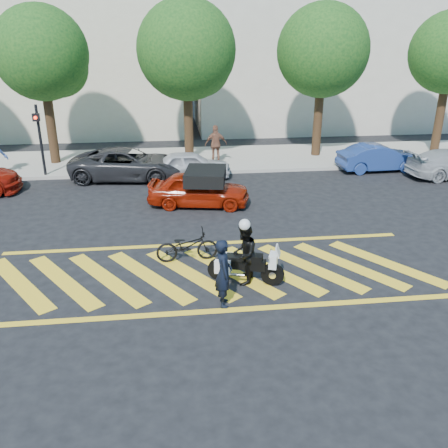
{
  "coord_description": "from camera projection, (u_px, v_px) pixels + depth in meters",
  "views": [
    {
      "loc": [
        -1.04,
        -11.3,
        6.02
      ],
      "look_at": [
        0.41,
        0.86,
        1.05
      ],
      "focal_mm": 38.0,
      "sensor_mm": 36.0,
      "label": 1
    }
  ],
  "objects": [
    {
      "name": "building_left",
      "position": [
        51.0,
        50.0,
        29.34
      ],
      "size": [
        16.0,
        8.0,
        10.0
      ],
      "primitive_type": "cube",
      "color": "beige",
      "rests_on": "ground"
    },
    {
      "name": "officer_moto",
      "position": [
        244.0,
        254.0,
        11.99
      ],
      "size": [
        0.83,
        0.94,
        1.61
      ],
      "primitive_type": "imported",
      "rotation": [
        0.0,
        0.0,
        -1.9
      ],
      "color": "black",
      "rests_on": "ground"
    },
    {
      "name": "tree_left",
      "position": [
        45.0,
        57.0,
        21.29
      ],
      "size": [
        4.2,
        4.2,
        7.26
      ],
      "color": "black",
      "rests_on": "ground"
    },
    {
      "name": "parked_mid_left",
      "position": [
        127.0,
        164.0,
        20.67
      ],
      "size": [
        5.13,
        2.83,
        1.36
      ],
      "primitive_type": "imported",
      "rotation": [
        0.0,
        0.0,
        1.45
      ],
      "color": "black",
      "rests_on": "ground"
    },
    {
      "name": "tree_right",
      "position": [
        325.0,
        54.0,
        22.7
      ],
      "size": [
        4.4,
        4.4,
        7.41
      ],
      "color": "black",
      "rests_on": "ground"
    },
    {
      "name": "ground",
      "position": [
        213.0,
        273.0,
        12.77
      ],
      "size": [
        90.0,
        90.0,
        0.0
      ],
      "primitive_type": "plane",
      "color": "black",
      "rests_on": "ground"
    },
    {
      "name": "signal_pole",
      "position": [
        40.0,
        135.0,
        20.3
      ],
      "size": [
        0.28,
        0.43,
        3.2
      ],
      "color": "black",
      "rests_on": "ground"
    },
    {
      "name": "sidewalk",
      "position": [
        190.0,
        160.0,
        23.78
      ],
      "size": [
        60.0,
        5.0,
        0.15
      ],
      "primitive_type": "cube",
      "color": "#9E998E",
      "rests_on": "ground"
    },
    {
      "name": "crosswalk",
      "position": [
        211.0,
        273.0,
        12.76
      ],
      "size": [
        12.33,
        4.0,
        0.01
      ],
      "color": "yellow",
      "rests_on": "ground"
    },
    {
      "name": "tree_center",
      "position": [
        189.0,
        54.0,
        21.97
      ],
      "size": [
        4.6,
        4.6,
        7.56
      ],
      "color": "black",
      "rests_on": "ground"
    },
    {
      "name": "red_convertible",
      "position": [
        199.0,
        189.0,
        17.5
      ],
      "size": [
        3.92,
        2.12,
        1.27
      ],
      "primitive_type": "imported",
      "rotation": [
        0.0,
        0.0,
        1.4
      ],
      "color": "maroon",
      "rests_on": "ground"
    },
    {
      "name": "building_right",
      "position": [
        318.0,
        41.0,
        31.02
      ],
      "size": [
        16.0,
        8.0,
        11.0
      ],
      "primitive_type": "cube",
      "color": "beige",
      "rests_on": "ground"
    },
    {
      "name": "pedestrian_right",
      "position": [
        216.0,
        144.0,
        22.59
      ],
      "size": [
        1.1,
        0.53,
        1.82
      ],
      "primitive_type": "imported",
      "rotation": [
        0.0,
        0.0,
        3.23
      ],
      "color": "#8D5740",
      "rests_on": "sidewalk"
    },
    {
      "name": "police_motorcycle",
      "position": [
        244.0,
        265.0,
        12.13
      ],
      "size": [
        1.92,
        0.97,
        0.88
      ],
      "rotation": [
        0.0,
        0.0,
        -0.33
      ],
      "color": "black",
      "rests_on": "ground"
    },
    {
      "name": "bicycle",
      "position": [
        187.0,
        246.0,
        13.29
      ],
      "size": [
        1.77,
        0.72,
        0.91
      ],
      "primitive_type": "imported",
      "rotation": [
        0.0,
        0.0,
        1.64
      ],
      "color": "black",
      "rests_on": "ground"
    },
    {
      "name": "parked_mid_right",
      "position": [
        190.0,
        165.0,
        20.8
      ],
      "size": [
        3.54,
        1.44,
        1.2
      ],
      "primitive_type": "imported",
      "rotation": [
        0.0,
        0.0,
        1.56
      ],
      "color": "silver",
      "rests_on": "ground"
    },
    {
      "name": "parked_right",
      "position": [
        379.0,
        158.0,
        21.95
      ],
      "size": [
        3.81,
        1.48,
        1.24
      ],
      "primitive_type": "imported",
      "rotation": [
        0.0,
        0.0,
        1.62
      ],
      "color": "navy",
      "rests_on": "ground"
    },
    {
      "name": "officer_bike",
      "position": [
        224.0,
        273.0,
        10.97
      ],
      "size": [
        0.4,
        0.61,
        1.68
      ],
      "primitive_type": "imported",
      "rotation": [
        0.0,
        0.0,
        1.58
      ],
      "color": "black",
      "rests_on": "ground"
    }
  ]
}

